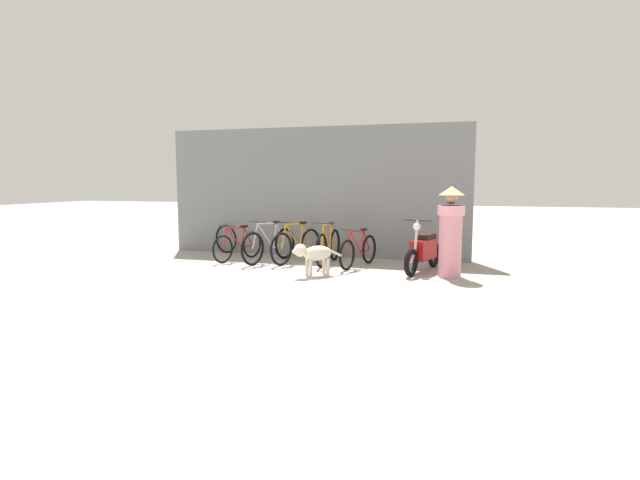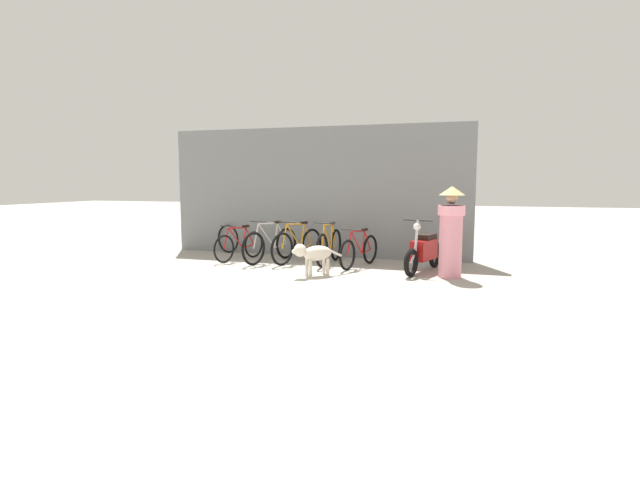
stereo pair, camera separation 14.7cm
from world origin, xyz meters
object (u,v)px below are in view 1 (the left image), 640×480
(bicycle_1, at_px, (269,245))
(person_in_robes, at_px, (451,230))
(spare_tire_left, at_px, (226,239))
(bicycle_0, at_px, (238,246))
(motorcycle, at_px, (423,251))
(stray_dog, at_px, (314,254))
(bicycle_2, at_px, (297,246))
(bicycle_4, at_px, (359,251))
(bicycle_3, at_px, (328,247))

(bicycle_1, distance_m, person_in_robes, 3.90)
(bicycle_1, bearing_deg, spare_tire_left, -105.09)
(bicycle_0, xyz_separation_m, bicycle_1, (0.76, -0.02, 0.04))
(bicycle_1, bearing_deg, bicycle_0, -74.61)
(motorcycle, bearing_deg, spare_tire_left, -88.00)
(bicycle_1, xyz_separation_m, motorcycle, (3.31, -0.25, 0.04))
(motorcycle, relative_size, spare_tire_left, 2.43)
(stray_dog, bearing_deg, bicycle_0, -76.34)
(bicycle_2, relative_size, stray_dog, 2.04)
(stray_dog, height_order, spare_tire_left, spare_tire_left)
(motorcycle, height_order, person_in_robes, person_in_robes)
(person_in_robes, bearing_deg, spare_tire_left, -19.95)
(person_in_robes, bearing_deg, bicycle_4, -21.22)
(bicycle_3, bearing_deg, bicycle_1, -82.55)
(bicycle_1, xyz_separation_m, bicycle_3, (1.29, 0.13, -0.00))
(bicycle_1, bearing_deg, bicycle_3, 112.92)
(stray_dog, xyz_separation_m, person_in_robes, (2.41, 0.63, 0.44))
(bicycle_0, bearing_deg, bicycle_3, 109.54)
(bicycle_3, relative_size, person_in_robes, 1.00)
(bicycle_1, relative_size, bicycle_3, 1.05)
(bicycle_4, xyz_separation_m, person_in_robes, (1.83, -0.60, 0.53))
(stray_dog, height_order, person_in_robes, person_in_robes)
(stray_dog, relative_size, person_in_robes, 0.49)
(bicycle_1, distance_m, bicycle_4, 1.99)
(motorcycle, xyz_separation_m, person_in_robes, (0.51, -0.40, 0.46))
(bicycle_3, xyz_separation_m, bicycle_4, (0.69, -0.18, -0.04))
(bicycle_1, distance_m, bicycle_3, 1.30)
(bicycle_3, distance_m, spare_tire_left, 2.96)
(bicycle_1, xyz_separation_m, bicycle_4, (1.99, -0.04, -0.04))
(bicycle_4, xyz_separation_m, stray_dog, (-0.58, -1.23, 0.09))
(bicycle_4, bearing_deg, bicycle_1, -76.09)
(bicycle_2, height_order, person_in_robes, person_in_robes)
(bicycle_0, height_order, stray_dog, bicycle_0)
(bicycle_3, distance_m, stray_dog, 1.41)
(bicycle_0, height_order, bicycle_3, bicycle_3)
(spare_tire_left, bearing_deg, bicycle_2, -22.25)
(bicycle_3, distance_m, bicycle_4, 0.72)
(motorcycle, distance_m, spare_tire_left, 5.00)
(bicycle_1, distance_m, stray_dog, 1.90)
(bicycle_2, distance_m, spare_tire_left, 2.30)
(person_in_robes, bearing_deg, bicycle_0, -11.45)
(bicycle_2, bearing_deg, bicycle_0, -67.92)
(bicycle_2, height_order, bicycle_3, bicycle_3)
(bicycle_0, distance_m, bicycle_1, 0.76)
(motorcycle, xyz_separation_m, spare_tire_left, (-4.85, 1.22, -0.06))
(stray_dog, relative_size, spare_tire_left, 1.16)
(bicycle_2, xyz_separation_m, spare_tire_left, (-2.13, 0.87, -0.02))
(bicycle_0, bearing_deg, stray_dog, 75.61)
(bicycle_4, relative_size, stray_dog, 1.93)
(bicycle_0, height_order, bicycle_2, bicycle_2)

